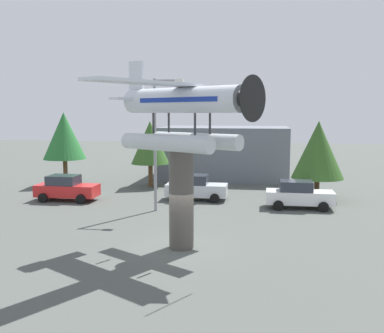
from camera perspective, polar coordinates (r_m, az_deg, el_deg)
The scene contains 11 objects.
ground_plane at distance 20.38m, azimuth -1.36°, elevation -10.35°, with size 140.00×140.00×0.00m, color #4C514C.
display_pedestal at distance 19.84m, azimuth -1.37°, elevation -4.23°, with size 1.10×1.10×4.44m, color #4C4742.
floatplane_monument at distance 19.37m, azimuth -1.12°, elevation 7.08°, with size 7.03×9.48×4.00m.
car_near_red at distance 31.86m, azimuth -15.78°, elevation -2.66°, with size 4.20×2.02×1.76m.
car_mid_silver at distance 30.91m, azimuth 0.49°, elevation -2.69°, with size 4.20×2.02×1.76m.
car_far_white at distance 29.01m, azimuth 13.51°, elevation -3.52°, with size 4.20×2.02×1.76m.
streetlight_primary at distance 27.14m, azimuth -4.37°, elevation 4.00°, with size 1.84×0.28×8.06m.
storefront_building at distance 41.45m, azimuth 4.24°, elevation 1.82°, with size 11.44×7.15×4.70m, color slate.
tree_west at distance 38.40m, azimuth -16.03°, elevation 3.79°, with size 3.48×3.48×6.06m.
tree_east at distance 36.21m, azimuth -5.37°, elevation 3.06°, with size 3.11×3.11×5.36m.
tree_center_back at distance 31.73m, azimuth 15.82°, elevation 2.06°, with size 3.55×3.55×5.48m.
Camera 1 is at (3.54, -19.13, 6.08)m, focal length 41.69 mm.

